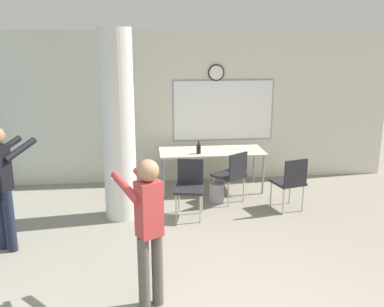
% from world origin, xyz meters
% --- Properties ---
extents(wall_back, '(8.00, 0.15, 2.80)m').
position_xyz_m(wall_back, '(0.02, 5.06, 1.40)').
color(wall_back, beige).
rests_on(wall_back, ground_plane).
extents(support_pillar, '(0.48, 0.48, 2.80)m').
position_xyz_m(support_pillar, '(-1.08, 3.33, 1.40)').
color(support_pillar, silver).
rests_on(support_pillar, ground_plane).
extents(folding_table, '(1.85, 0.75, 0.73)m').
position_xyz_m(folding_table, '(0.47, 4.39, 0.68)').
color(folding_table, beige).
rests_on(folding_table, ground_plane).
extents(bottle_on_table, '(0.08, 0.08, 0.22)m').
position_xyz_m(bottle_on_table, '(0.22, 4.21, 0.81)').
color(bottle_on_table, black).
rests_on(bottle_on_table, folding_table).
extents(waste_bin, '(0.25, 0.25, 0.32)m').
position_xyz_m(waste_bin, '(0.47, 3.78, 0.16)').
color(waste_bin, gray).
rests_on(waste_bin, ground_plane).
extents(chair_table_right, '(0.61, 0.61, 0.87)m').
position_xyz_m(chair_table_right, '(0.71, 3.73, 0.51)').
color(chair_table_right, '#232328').
rests_on(chair_table_right, ground_plane).
extents(chair_mid_room, '(0.54, 0.54, 0.87)m').
position_xyz_m(chair_mid_room, '(1.55, 3.28, 0.51)').
color(chair_mid_room, '#232328').
rests_on(chair_mid_room, ground_plane).
extents(chair_table_front, '(0.52, 0.52, 0.87)m').
position_xyz_m(chair_table_front, '(-0.04, 3.24, 0.51)').
color(chair_table_front, '#232328').
rests_on(chair_table_front, ground_plane).
extents(person_watching_back, '(0.56, 0.65, 1.61)m').
position_xyz_m(person_watching_back, '(-2.47, 2.41, 0.95)').
color(person_watching_back, '#1E2338').
rests_on(person_watching_back, ground_plane).
extents(person_playing_front, '(0.53, 0.62, 1.55)m').
position_xyz_m(person_playing_front, '(-0.68, 0.98, 0.91)').
color(person_playing_front, '#514C47').
rests_on(person_playing_front, ground_plane).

